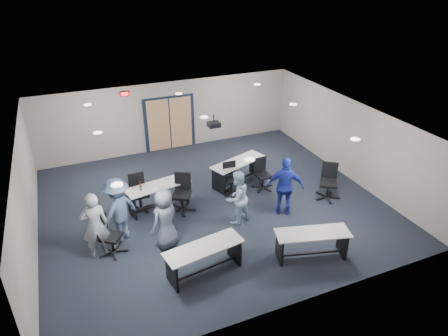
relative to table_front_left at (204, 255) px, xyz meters
name	(u,v)px	position (x,y,z in m)	size (l,w,h in m)	color
floor	(212,204)	(1.28, 2.80, -0.53)	(10.00, 10.00, 0.00)	black
back_wall	(169,116)	(1.28, 7.30, 0.82)	(10.00, 0.04, 2.70)	gray
front_wall	(291,258)	(1.28, -1.70, 0.82)	(10.00, 0.04, 2.70)	gray
left_wall	(26,200)	(-3.72, 2.80, 0.82)	(0.04, 9.00, 2.70)	gray
right_wall	(349,139)	(6.28, 2.80, 0.82)	(0.04, 9.00, 2.70)	gray
ceiling	(210,122)	(1.28, 2.80, 2.17)	(10.00, 9.00, 0.04)	silver
double_door	(170,124)	(1.28, 7.27, 0.52)	(2.00, 0.07, 2.20)	black
exit_sign	(124,94)	(-0.32, 7.25, 1.92)	(0.32, 0.07, 0.18)	black
ceiling_projector	(214,124)	(1.58, 3.30, 1.87)	(0.35, 0.32, 0.37)	black
ceiling_can_lights	(207,120)	(1.28, 3.05, 2.14)	(6.24, 5.74, 0.02)	white
table_front_left	(204,255)	(0.00, 0.00, 0.00)	(1.99, 0.92, 0.78)	beige
table_front_right	(312,240)	(2.68, -0.49, -0.02)	(1.94, 1.08, 0.75)	beige
table_back_left	(158,192)	(-0.27, 3.23, 0.01)	(2.01, 0.98, 1.07)	beige
table_back_right	(238,168)	(2.58, 3.68, 0.02)	(2.09, 1.29, 0.81)	beige
chair_back_a	(139,193)	(-0.81, 3.37, 0.03)	(0.71, 0.71, 1.12)	black
chair_back_b	(182,194)	(0.33, 2.80, 0.05)	(0.73, 0.73, 1.17)	black
chair_back_c	(232,179)	(2.11, 3.17, -0.02)	(0.65, 0.65, 1.03)	black
chair_back_d	(263,174)	(3.17, 3.02, -0.01)	(0.66, 0.66, 1.04)	black
chair_loose_left	(111,235)	(-1.92, 1.62, 0.01)	(0.68, 0.68, 1.08)	black
chair_loose_right	(329,182)	(4.77, 1.69, 0.05)	(0.72, 0.72, 1.15)	black
person_gray	(95,226)	(-2.25, 1.65, 0.39)	(0.67, 0.44, 1.83)	gray
person_plaid	(165,219)	(-0.55, 1.37, 0.31)	(0.82, 0.53, 1.68)	#515C6F
person_lightblue	(237,197)	(1.60, 1.65, 0.27)	(0.78, 0.61, 1.60)	#ADCEE5
person_navy	(285,186)	(3.06, 1.49, 0.39)	(1.07, 0.45, 1.83)	#1C2B9E
person_back	(118,210)	(-1.60, 2.12, 0.39)	(1.18, 0.68, 1.83)	#415475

